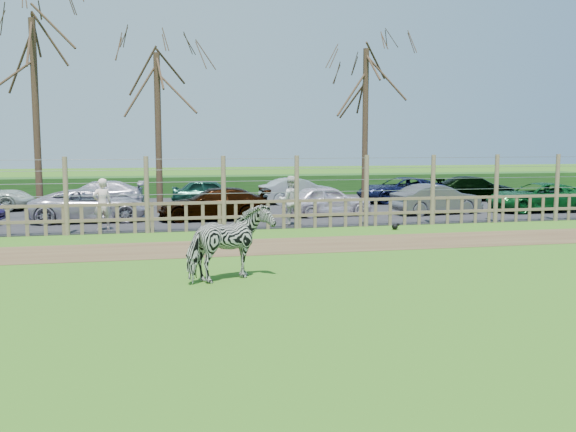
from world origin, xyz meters
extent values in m
plane|color=#4F8830|center=(0.00, 0.00, 0.00)|extent=(120.00, 120.00, 0.00)
cube|color=brown|center=(0.00, 4.50, 0.01)|extent=(34.00, 2.80, 0.01)
cube|color=#232326|center=(0.00, 14.50, 0.02)|extent=(44.00, 13.00, 0.04)
cube|color=#1E4716|center=(0.00, 21.50, 0.55)|extent=(46.00, 2.00, 1.10)
cube|color=brown|center=(0.00, 8.00, 0.45)|extent=(30.00, 0.06, 0.10)
cube|color=brown|center=(0.00, 8.00, 0.95)|extent=(30.00, 0.06, 0.10)
cylinder|color=brown|center=(-5.00, 8.00, 1.25)|extent=(0.16, 0.16, 2.50)
cylinder|color=brown|center=(-2.50, 8.00, 1.25)|extent=(0.16, 0.16, 2.50)
cylinder|color=brown|center=(0.00, 8.00, 1.25)|extent=(0.16, 0.16, 2.50)
cylinder|color=brown|center=(2.50, 8.00, 1.25)|extent=(0.16, 0.16, 2.50)
cylinder|color=brown|center=(5.00, 8.00, 1.25)|extent=(0.16, 0.16, 2.50)
cylinder|color=brown|center=(7.50, 8.00, 1.25)|extent=(0.16, 0.16, 2.50)
cylinder|color=brown|center=(10.00, 8.00, 1.25)|extent=(0.16, 0.16, 2.50)
cylinder|color=brown|center=(12.50, 8.00, 1.25)|extent=(0.16, 0.16, 2.50)
cylinder|color=gray|center=(0.00, 8.00, 1.25)|extent=(30.00, 0.02, 0.02)
cylinder|color=gray|center=(0.00, 8.00, 1.65)|extent=(30.00, 0.02, 0.02)
cylinder|color=gray|center=(0.00, 8.00, 2.05)|extent=(30.00, 0.02, 0.02)
cylinder|color=gray|center=(0.00, 8.00, 2.40)|extent=(30.00, 0.02, 0.02)
cylinder|color=#3D2B1E|center=(-6.50, 12.50, 3.75)|extent=(0.26, 0.26, 7.50)
cylinder|color=#3D2B1E|center=(-2.00, 13.50, 3.25)|extent=(0.26, 0.26, 6.50)
cylinder|color=#3D2B1E|center=(7.00, 14.00, 3.50)|extent=(0.26, 0.26, 7.00)
imported|color=gray|center=(-0.76, 0.27, 0.82)|extent=(2.12, 1.72, 1.63)
imported|color=beige|center=(-3.95, 8.73, 0.90)|extent=(0.72, 0.57, 1.72)
imported|color=silver|center=(2.42, 8.69, 0.90)|extent=(0.88, 0.70, 1.72)
sphere|color=black|center=(5.69, 7.00, 0.10)|extent=(0.20, 0.20, 0.20)
sphere|color=black|center=(5.81, 7.00, 0.17)|extent=(0.10, 0.10, 0.10)
imported|color=#B4AEBE|center=(-4.52, 11.20, 0.64)|extent=(4.35, 2.07, 1.20)
imported|color=black|center=(-0.06, 10.66, 0.64)|extent=(4.19, 1.82, 1.20)
imported|color=silver|center=(4.46, 11.09, 0.64)|extent=(3.66, 1.82, 1.20)
imported|color=#59595D|center=(8.96, 10.77, 0.64)|extent=(3.78, 1.73, 1.20)
imported|color=#0E5821|center=(13.53, 10.70, 0.64)|extent=(4.38, 2.12, 1.20)
imported|color=silver|center=(-4.69, 15.90, 0.64)|extent=(4.17, 1.77, 1.20)
imported|color=#174334|center=(0.33, 16.27, 0.64)|extent=(3.64, 1.73, 1.20)
imported|color=#ADB4B7|center=(4.48, 16.19, 0.64)|extent=(3.76, 1.65, 1.20)
imported|color=#12163B|center=(9.44, 15.74, 0.64)|extent=(4.48, 2.36, 1.20)
imported|color=black|center=(13.37, 15.76, 0.64)|extent=(4.30, 2.15, 1.20)
camera|label=1|loc=(-2.42, -13.24, 3.00)|focal=40.00mm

